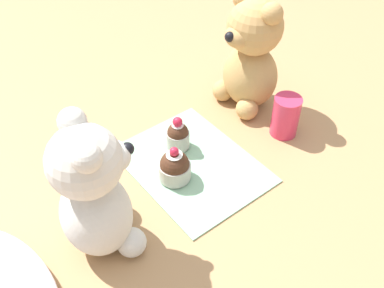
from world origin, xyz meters
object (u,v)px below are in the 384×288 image
object	(u,v)px
juice_glass	(286,116)
teddy_bear_cream	(94,193)
cupcake_near_cream_bear	(175,167)
teddy_bear_tan	(251,56)
cupcake_near_tan_bear	(178,135)

from	to	relation	value
juice_glass	teddy_bear_cream	bearing A→B (deg)	90.22
juice_glass	cupcake_near_cream_bear	bearing A→B (deg)	82.44
teddy_bear_tan	juice_glass	distance (m)	0.14
cupcake_near_cream_bear	juice_glass	distance (m)	0.25
teddy_bear_tan	cupcake_near_cream_bear	bearing A→B (deg)	-69.42
teddy_bear_cream	cupcake_near_tan_bear	world-z (taller)	teddy_bear_cream
cupcake_near_cream_bear	juice_glass	bearing A→B (deg)	-97.56
cupcake_near_cream_bear	teddy_bear_tan	bearing A→B (deg)	-71.65
cupcake_near_cream_bear	cupcake_near_tan_bear	distance (m)	0.08
cupcake_near_cream_bear	juice_glass	size ratio (longest dim) A/B	0.85
teddy_bear_cream	cupcake_near_tan_bear	bearing A→B (deg)	-52.40
cupcake_near_cream_bear	teddy_bear_cream	bearing A→B (deg)	101.66
teddy_bear_cream	juice_glass	distance (m)	0.42
teddy_bear_tan	teddy_bear_cream	bearing A→B (deg)	-72.01
teddy_bear_cream	juice_glass	xyz separation A→B (m)	(0.00, -0.42, -0.07)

